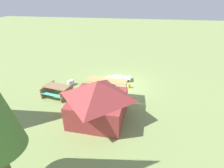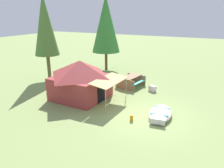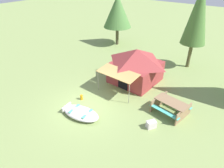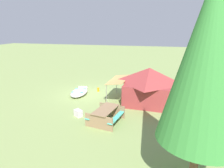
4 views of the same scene
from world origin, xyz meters
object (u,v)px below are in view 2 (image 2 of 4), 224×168
canvas_cabin_tent (81,79)px  cooler_box (152,89)px  pine_tree_back_right (106,24)px  beached_rowboat (160,113)px  pine_tree_back_left (45,25)px  fuel_can (132,118)px  picnic_table (131,80)px

canvas_cabin_tent → cooler_box: 4.94m
pine_tree_back_right → beached_rowboat: bearing=-136.2°
pine_tree_back_left → beached_rowboat: bearing=-105.2°
beached_rowboat → fuel_can: size_ratio=7.54×
beached_rowboat → cooler_box: 3.82m
canvas_cabin_tent → picnic_table: size_ratio=2.16×
beached_rowboat → fuel_can: (-1.06, 1.16, -0.04)m
beached_rowboat → pine_tree_back_right: (7.36, 7.05, 3.95)m
fuel_can → picnic_table: bearing=22.3°
pine_tree_back_right → fuel_can: bearing=-145.0°
picnic_table → pine_tree_back_left: pine_tree_back_left is taller
picnic_table → pine_tree_back_left: (-1.20, 6.53, 3.75)m
canvas_cabin_tent → picnic_table: (3.44, -1.96, -0.76)m
pine_tree_back_left → pine_tree_back_right: size_ratio=0.99×
beached_rowboat → pine_tree_back_left: size_ratio=0.35×
picnic_table → pine_tree_back_right: (3.53, 3.88, 3.66)m
canvas_cabin_tent → fuel_can: size_ratio=14.19×
beached_rowboat → pine_tree_back_left: pine_tree_back_left is taller
picnic_table → fuel_can: bearing=-157.7°
fuel_can → pine_tree_back_left: 10.15m
fuel_can → pine_tree_back_right: 11.03m
picnic_table → cooler_box: 1.76m
pine_tree_back_left → canvas_cabin_tent: bearing=-116.2°
picnic_table → cooler_box: bearing=-100.0°
fuel_can → pine_tree_back_left: bearing=66.6°
pine_tree_back_left → pine_tree_back_right: pine_tree_back_right is taller
fuel_can → cooler_box: bearing=3.7°
beached_rowboat → cooler_box: cooler_box is taller
fuel_can → pine_tree_back_right: (8.42, 5.89, 3.99)m
canvas_cabin_tent → fuel_can: bearing=-110.1°
beached_rowboat → canvas_cabin_tent: 5.25m
fuel_can → pine_tree_back_left: (3.69, 8.53, 4.07)m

